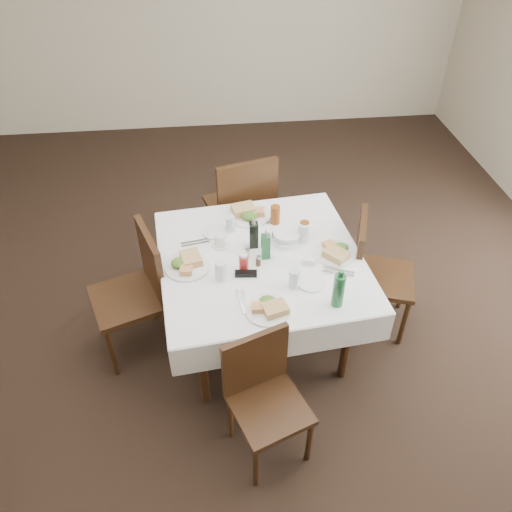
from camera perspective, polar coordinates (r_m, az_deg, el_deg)
The scene contains 33 objects.
ground_plane at distance 3.85m, azimuth -2.88°, elevation -8.07°, with size 7.00×7.00×0.00m, color black.
room_shell at distance 2.82m, azimuth -4.05°, elevation 15.83°, with size 6.04×7.04×2.80m.
dining_table at distance 3.31m, azimuth 0.57°, elevation -1.20°, with size 1.44×1.44×0.76m.
chair_north at distance 4.06m, azimuth -1.54°, elevation 5.95°, with size 0.60×0.60×1.03m.
chair_south at distance 2.91m, azimuth 0.80°, elevation -15.06°, with size 0.51×0.51×0.84m.
chair_east at distance 3.63m, azimuth 13.08°, elevation -1.34°, with size 0.55×0.55×0.92m.
chair_west at distance 3.45m, azimuth -13.25°, elevation -3.38°, with size 0.58×0.58×0.96m.
meal_north at distance 3.60m, azimuth -0.87°, elevation 4.92°, with size 0.31×0.31×0.07m.
meal_south at distance 2.89m, azimuth 1.51°, elevation -5.94°, with size 0.27×0.27×0.06m.
meal_east at distance 3.30m, azimuth 9.10°, elevation 0.45°, with size 0.28×0.28×0.06m.
meal_west at distance 3.20m, azimuth -7.88°, elevation -0.86°, with size 0.29×0.29×0.06m.
side_plate_a at distance 3.47m, azimuth -4.64°, elevation 2.81°, with size 0.18×0.18×0.01m.
side_plate_b at distance 3.08m, azimuth 6.33°, elevation -3.08°, with size 0.17×0.17×0.01m.
water_n at distance 3.45m, azimuth -2.95°, elevation 3.69°, with size 0.06×0.06×0.12m.
water_s at distance 3.02m, azimuth 4.41°, elevation -2.59°, with size 0.07×0.07×0.13m.
water_e at distance 3.36m, azimuth 5.44°, elevation 2.65°, with size 0.07×0.07×0.13m.
water_w at distance 3.06m, azimuth -4.03°, elevation -1.66°, with size 0.07×0.07×0.13m.
iced_tea_a at distance 3.51m, azimuth 2.21°, elevation 4.73°, with size 0.07×0.07×0.14m.
iced_tea_b at distance 3.38m, azimuth 5.51°, elevation 2.92°, with size 0.06×0.06×0.14m.
bread_basket at distance 3.38m, azimuth 3.53°, elevation 2.26°, with size 0.21×0.21×0.07m.
oil_cruet_dark at distance 3.28m, azimuth -0.28°, elevation 2.54°, with size 0.06×0.06×0.24m.
oil_cruet_green at distance 3.19m, azimuth 1.12°, elevation 1.22°, with size 0.05×0.05×0.23m.
ketchup_bottle at distance 3.12m, azimuth -1.41°, elevation -0.78°, with size 0.06×0.06×0.13m.
salt_shaker at distance 3.23m, azimuth -0.97°, elevation 0.30°, with size 0.03×0.03×0.08m.
pepper_shaker at distance 3.17m, azimuth 0.26°, elevation -0.58°, with size 0.03×0.03×0.07m.
coffee_mug at distance 3.34m, azimuth -4.06°, elevation 1.78°, with size 0.12×0.12×0.09m.
sunglasses at distance 3.11m, azimuth -1.16°, elevation -2.03°, with size 0.14×0.06×0.03m.
green_bottle at distance 2.90m, azimuth 9.43°, elevation -3.83°, with size 0.07×0.07×0.26m.
sugar_caddy at distance 3.21m, azimuth 6.07°, elevation -0.56°, with size 0.09×0.07×0.04m.
cutlery_n at distance 3.61m, azimuth 1.86°, elevation 4.52°, with size 0.11×0.20×0.01m.
cutlery_s at distance 2.95m, azimuth -1.44°, elevation -5.20°, with size 0.08×0.21×0.01m.
cutlery_e at distance 3.18m, azimuth 9.38°, elevation -1.81°, with size 0.20×0.11×0.01m.
cutlery_w at distance 3.39m, azimuth -6.96°, elevation 1.51°, with size 0.20×0.08×0.01m.
Camera 1 is at (-0.09, -2.57, 2.87)m, focal length 35.00 mm.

